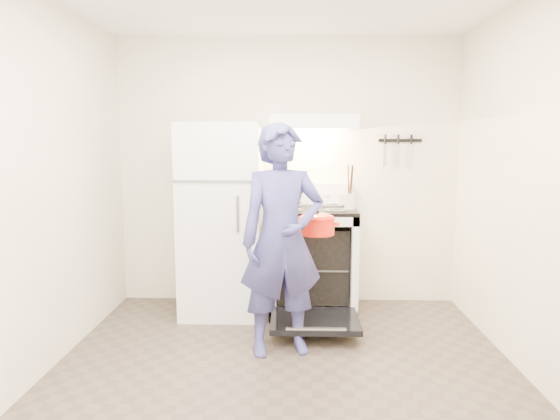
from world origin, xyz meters
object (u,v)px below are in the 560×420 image
object	(u,v)px
person	(282,240)
refrigerator	(222,219)
tea_kettle	(292,191)
dutch_oven	(317,226)
stove_body	(312,262)

from	to	relation	value
person	refrigerator	bearing A→B (deg)	107.96
tea_kettle	dutch_oven	size ratio (longest dim) A/B	0.85
refrigerator	stove_body	world-z (taller)	refrigerator
tea_kettle	person	size ratio (longest dim) A/B	0.17
refrigerator	stove_body	size ratio (longest dim) A/B	1.85
tea_kettle	refrigerator	bearing A→B (deg)	-171.34
tea_kettle	dutch_oven	distance (m)	0.77
refrigerator	dutch_oven	size ratio (longest dim) A/B	4.98
person	tea_kettle	bearing A→B (deg)	71.28
tea_kettle	dutch_oven	xyz separation A→B (m)	(0.19, -0.72, -0.19)
person	dutch_oven	world-z (taller)	person
refrigerator	person	distance (m)	1.03
stove_body	tea_kettle	xyz separation A→B (m)	(-0.18, 0.07, 0.64)
refrigerator	dutch_oven	distance (m)	1.03
tea_kettle	dutch_oven	world-z (taller)	tea_kettle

